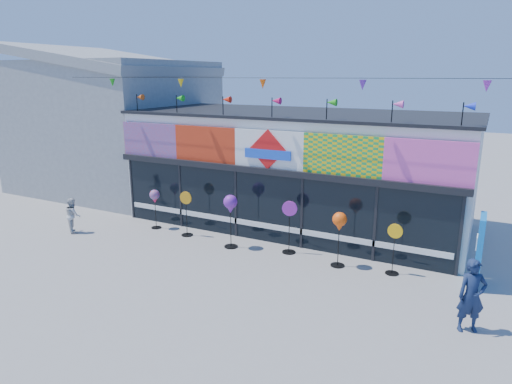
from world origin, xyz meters
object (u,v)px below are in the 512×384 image
Objects in this scene: spinner_1 at (186,212)px; spinner_5 at (394,248)px; spinner_2 at (230,206)px; spinner_4 at (339,223)px; spinner_0 at (155,198)px; adult_man at (472,296)px; blue_sign at (479,251)px; spinner_3 at (289,226)px; child at (73,215)px.

spinner_1 is 6.94m from spinner_5.
spinner_2 is 1.07× the size of spinner_4.
adult_man reaches higher than spinner_0.
spinner_1 is 2.00m from spinner_2.
spinner_1 is at bearing -178.02° from blue_sign.
blue_sign is 2.12m from spinner_5.
spinner_1 is 5.44m from spinner_4.
adult_man is (5.23, -2.34, -0.06)m from spinner_3.
child is (-10.70, -1.58, -0.16)m from spinner_5.
spinner_0 is 2.89m from child.
blue_sign is 1.17× the size of adult_man.
spinner_4 is at bearing -172.91° from blue_sign.
spinner_4 is at bearing 124.51° from adult_man.
spinner_3 is 1.14× the size of spinner_5.
blue_sign is 1.18× the size of spinner_4.
blue_sign reaches higher than spinner_5.
spinner_4 is (-3.61, -0.46, 0.34)m from blue_sign.
spinner_5 is 1.19× the size of child.
spinner_3 is 1.74m from spinner_4.
spinner_1 is at bearing 172.49° from spinner_2.
spinner_0 is at bearing 177.84° from spinner_4.
blue_sign is at bearing 4.69° from spinner_2.
blue_sign is at bearing 1.08° from spinner_0.
spinner_3 is at bearing 177.83° from spinner_5.
spinner_2 is 3.52m from spinner_4.
spinner_4 is 1.32× the size of child.
spinner_0 is at bearing -179.06° from blue_sign.
spinner_1 is 9.24m from adult_man.
spinner_5 is 0.89× the size of adult_man.
spinner_0 is 0.86× the size of spinner_3.
spinner_2 reaches higher than adult_man.
spinner_1 is 0.95× the size of adult_man.
spinner_0 is 0.91× the size of spinner_1.
child is at bearing -171.86° from blue_sign.
spinner_1 is at bearing -125.16° from child.
spinner_0 is 0.88× the size of spinner_4.
child is at bearing -171.31° from spinner_4.
child is (-2.30, -1.66, -0.53)m from spinner_0.
spinner_2 is at bearing 139.19° from adult_man.
blue_sign is 1.10× the size of spinner_2.
spinner_0 is 6.89m from spinner_4.
blue_sign is 1.56× the size of child.
spinner_5 is (1.52, 0.17, -0.53)m from spinner_4.
spinner_0 is at bearing 173.45° from spinner_2.
spinner_5 is at bearing 107.09° from adult_man.
spinner_0 is 10.70m from adult_man.
spinner_1 is 0.90× the size of spinner_2.
blue_sign reaches higher than spinner_1.
spinner_3 is 5.73m from adult_man.
adult_man reaches higher than spinner_5.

